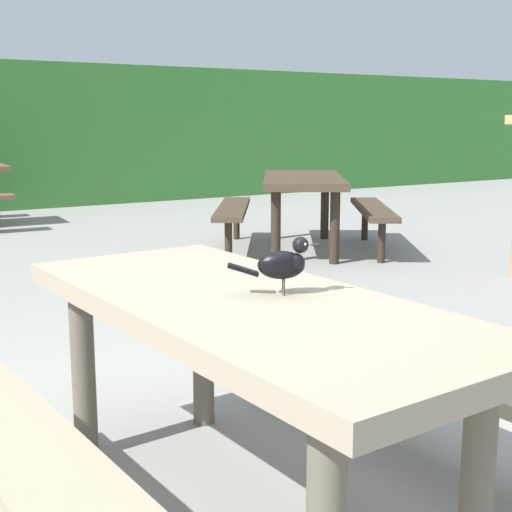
# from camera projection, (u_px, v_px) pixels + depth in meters

# --- Properties ---
(ground_plane) EXTENTS (60.00, 60.00, 0.00)m
(ground_plane) POSITION_uv_depth(u_px,v_px,m) (196.00, 499.00, 2.46)
(ground_plane) COLOR gray
(picnic_table_foreground) EXTENTS (1.78, 1.84, 0.74)m
(picnic_table_foreground) POSITION_uv_depth(u_px,v_px,m) (245.00, 353.00, 2.27)
(picnic_table_foreground) COLOR gray
(picnic_table_foreground) RESTS_ON ground
(bird_grackle) EXTENTS (0.26, 0.16, 0.18)m
(bird_grackle) POSITION_uv_depth(u_px,v_px,m) (285.00, 263.00, 2.24)
(bird_grackle) COLOR black
(bird_grackle) RESTS_ON picnic_table_foreground
(picnic_table_mid_left) EXTENTS (2.35, 2.35, 0.74)m
(picnic_table_mid_left) POSITION_uv_depth(u_px,v_px,m) (303.00, 195.00, 7.10)
(picnic_table_mid_left) COLOR #473828
(picnic_table_mid_left) RESTS_ON ground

